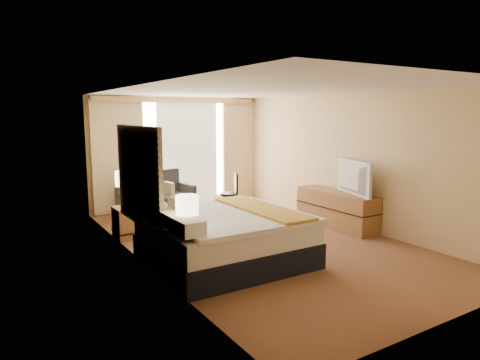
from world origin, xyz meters
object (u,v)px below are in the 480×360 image
desk_chair (231,195)px  lamp_right (124,179)px  nightstand_right (128,222)px  media_dresser (336,209)px  lamp_left (187,206)px  nightstand_left (186,262)px  television (349,178)px  loveseat (156,201)px  floor_lamp (148,160)px  bed (225,237)px

desk_chair → lamp_right: 2.73m
nightstand_right → desk_chair: bearing=13.9°
media_dresser → desk_chair: 2.38m
lamp_left → lamp_right: bearing=91.2°
nightstand_left → nightstand_right: bearing=90.0°
desk_chair → nightstand_right: bearing=-142.0°
nightstand_right → television: television is taller
nightstand_left → loveseat: (1.02, 3.81, 0.04)m
nightstand_right → desk_chair: (2.54, 0.63, 0.13)m
floor_lamp → nightstand_left: bearing=-102.1°
media_dresser → lamp_left: (-3.68, -1.06, 0.68)m
media_dresser → desk_chair: desk_chair is taller
media_dresser → nightstand_left: bearing=-164.2°
lamp_left → lamp_right: size_ratio=0.95×
desk_chair → bed: bearing=-98.3°
bed → media_dresser: bearing=12.7°
nightstand_left → bed: bed is taller
nightstand_left → floor_lamp: (0.72, 3.35, 1.01)m
loveseat → floor_lamp: bearing=-129.4°
bed → floor_lamp: bearing=91.7°
lamp_right → television: 4.10m
nightstand_left → desk_chair: size_ratio=0.61×
floor_lamp → television: bearing=-42.1°
loveseat → lamp_left: size_ratio=2.61×
nightstand_right → nightstand_left: bearing=-90.0°
bed → lamp_right: (-0.84, 2.10, 0.67)m
lamp_left → bed: bearing=27.6°
floor_lamp → television: 3.96m
lamp_right → desk_chair: bearing=13.7°
bed → lamp_right: 2.36m
nightstand_right → floor_lamp: bearing=49.7°
floor_lamp → lamp_left: floor_lamp is taller
loveseat → lamp_right: lamp_right is taller
lamp_left → television: television is taller
media_dresser → loveseat: loveseat is taller
nightstand_left → loveseat: 3.94m
media_dresser → loveseat: bearing=134.2°
media_dresser → floor_lamp: floor_lamp is taller
media_dresser → floor_lamp: size_ratio=0.99×
lamp_left → television: size_ratio=0.56×
nightstand_left → desk_chair: bearing=51.0°
nightstand_right → lamp_left: (0.02, -2.51, 0.75)m
loveseat → lamp_right: size_ratio=2.47×
desk_chair → nightstand_left: bearing=-105.0°
bed → floor_lamp: floor_lamp is taller
media_dresser → television: television is taller
nightstand_right → bed: bed is taller
floor_lamp → desk_chair: (1.82, -0.22, -0.89)m
media_dresser → desk_chair: size_ratio=1.99×
desk_chair → lamp_right: bearing=-142.3°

